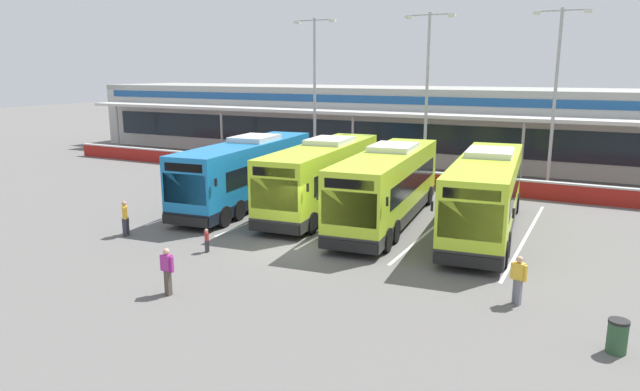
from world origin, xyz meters
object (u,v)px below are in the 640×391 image
at_px(pedestrian_in_dark_coat, 167,270).
at_px(pedestrian_child, 207,240).
at_px(coach_bus_right_centre, 486,195).
at_px(pedestrian_near_bin, 518,278).
at_px(lamp_post_centre, 427,88).
at_px(lamp_post_west, 315,86).
at_px(lamp_post_east, 556,89).
at_px(litter_bin, 617,336).
at_px(pedestrian_with_handbag, 125,217).
at_px(coach_bus_centre, 387,187).
at_px(coach_bus_leftmost, 247,173).
at_px(coach_bus_left_centre, 323,177).

distance_m(pedestrian_in_dark_coat, pedestrian_child, 4.57).
distance_m(coach_bus_right_centre, pedestrian_near_bin, 8.41).
relative_size(pedestrian_child, lamp_post_centre, 0.09).
bearing_deg(lamp_post_west, lamp_post_east, 3.13).
bearing_deg(litter_bin, lamp_post_west, 134.20).
bearing_deg(pedestrian_with_handbag, coach_bus_centre, 38.19).
bearing_deg(pedestrian_near_bin, coach_bus_centre, 134.02).
relative_size(coach_bus_leftmost, coach_bus_centre, 1.00).
height_order(coach_bus_leftmost, pedestrian_near_bin, coach_bus_leftmost).
bearing_deg(lamp_post_east, litter_bin, -79.56).
relative_size(pedestrian_child, lamp_post_west, 0.09).
bearing_deg(coach_bus_left_centre, coach_bus_centre, -12.98).
height_order(lamp_post_west, lamp_post_centre, same).
xyz_separation_m(pedestrian_near_bin, lamp_post_west, (-17.05, 18.34, 5.42)).
xyz_separation_m(coach_bus_centre, litter_bin, (10.22, -9.75, -1.32)).
bearing_deg(litter_bin, pedestrian_in_dark_coat, -169.93).
distance_m(pedestrian_child, lamp_post_east, 23.24).
height_order(coach_bus_centre, pedestrian_near_bin, coach_bus_centre).
relative_size(lamp_post_west, lamp_post_east, 1.00).
bearing_deg(lamp_post_east, lamp_post_west, -176.87).
bearing_deg(pedestrian_child, coach_bus_left_centre, 84.13).
height_order(coach_bus_left_centre, pedestrian_near_bin, coach_bus_left_centre).
bearing_deg(coach_bus_left_centre, pedestrian_child, -95.87).
relative_size(coach_bus_right_centre, pedestrian_in_dark_coat, 7.62).
xyz_separation_m(coach_bus_centre, pedestrian_with_handbag, (-9.76, -7.68, -0.93)).
relative_size(coach_bus_centre, coach_bus_right_centre, 1.00).
distance_m(pedestrian_child, lamp_post_centre, 19.71).
distance_m(coach_bus_right_centre, lamp_post_east, 12.26).
height_order(pedestrian_in_dark_coat, pedestrian_near_bin, same).
bearing_deg(pedestrian_near_bin, pedestrian_in_dark_coat, -156.75).
bearing_deg(lamp_post_west, pedestrian_in_dark_coat, -74.19).
bearing_deg(coach_bus_right_centre, pedestrian_child, -139.42).
bearing_deg(lamp_post_east, coach_bus_centre, -118.40).
bearing_deg(lamp_post_east, lamp_post_centre, -172.49).
height_order(coach_bus_left_centre, lamp_post_centre, lamp_post_centre).
bearing_deg(lamp_post_centre, pedestrian_in_dark_coat, -94.63).
distance_m(pedestrian_with_handbag, pedestrian_in_dark_coat, 7.91).
relative_size(coach_bus_right_centre, litter_bin, 13.27).
bearing_deg(pedestrian_near_bin, coach_bus_left_centre, 143.14).
xyz_separation_m(pedestrian_in_dark_coat, lamp_post_west, (-6.48, 22.88, 5.42)).
distance_m(coach_bus_left_centre, coach_bus_right_centre, 8.73).
relative_size(pedestrian_with_handbag, lamp_post_west, 0.15).
bearing_deg(coach_bus_centre, coach_bus_leftmost, 179.71).
xyz_separation_m(pedestrian_in_dark_coat, litter_bin, (13.45, 2.39, -0.41)).
height_order(pedestrian_near_bin, lamp_post_centre, lamp_post_centre).
distance_m(coach_bus_centre, pedestrian_with_handbag, 12.46).
bearing_deg(coach_bus_leftmost, lamp_post_centre, 56.68).
relative_size(pedestrian_near_bin, lamp_post_centre, 0.15).
height_order(pedestrian_child, lamp_post_east, lamp_post_east).
bearing_deg(lamp_post_centre, lamp_post_west, 179.06).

